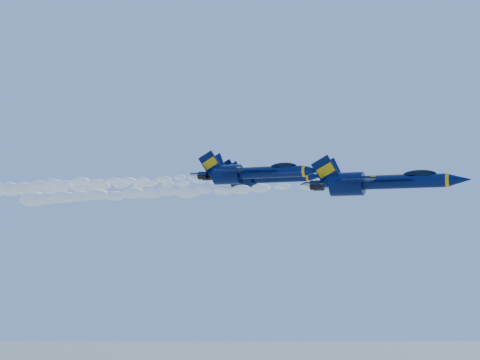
% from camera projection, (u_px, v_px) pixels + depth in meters
% --- Properties ---
extents(jet_lead, '(18.55, 15.22, 6.89)m').
position_uv_depth(jet_lead, '(378.00, 182.00, 78.80)').
color(jet_lead, '#06103A').
extents(smoke_trail_jet_lead, '(44.35, 2.07, 1.86)m').
position_uv_depth(smoke_trail_jet_lead, '(154.00, 193.00, 90.06)').
color(smoke_trail_jet_lead, white).
extents(jet_second, '(17.48, 14.33, 6.49)m').
position_uv_depth(jet_second, '(252.00, 173.00, 90.05)').
color(jet_second, '#06103A').
extents(smoke_trail_jet_second, '(44.35, 1.95, 1.75)m').
position_uv_depth(smoke_trail_jet_second, '(69.00, 183.00, 101.14)').
color(smoke_trail_jet_second, white).
extents(jet_third, '(15.95, 13.08, 5.93)m').
position_uv_depth(jet_third, '(264.00, 178.00, 97.49)').
color(jet_third, '#06103A').
extents(smoke_trail_jet_third, '(44.35, 1.78, 1.60)m').
position_uv_depth(smoke_trail_jet_third, '(96.00, 187.00, 108.33)').
color(smoke_trail_jet_third, white).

